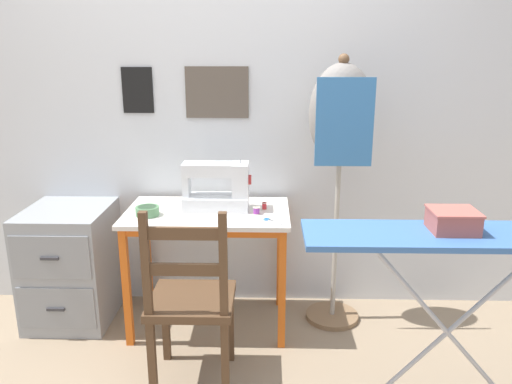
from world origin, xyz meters
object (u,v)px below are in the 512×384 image
thread_spool_mid_table (264,206)px  dress_form (341,128)px  wooden_chair (191,302)px  filing_cabinet (71,264)px  storage_box (453,221)px  fabric_bowl (147,211)px  sewing_machine (220,188)px  scissors (271,220)px  thread_spool_near_machine (256,210)px  ironing_board (458,245)px

thread_spool_mid_table → dress_form: 0.61m
wooden_chair → filing_cabinet: (-0.82, 0.62, -0.09)m
thread_spool_mid_table → storage_box: size_ratio=0.22×
wooden_chair → fabric_bowl: bearing=122.7°
sewing_machine → scissors: (0.29, -0.20, -0.12)m
thread_spool_mid_table → filing_cabinet: size_ratio=0.06×
thread_spool_mid_table → fabric_bowl: bearing=-169.2°
fabric_bowl → dress_form: (1.06, 0.16, 0.44)m
thread_spool_near_machine → filing_cabinet: 1.19m
thread_spool_near_machine → wooden_chair: bearing=-120.4°
dress_form → ironing_board: dress_form is taller
scissors → thread_spool_mid_table: 0.20m
filing_cabinet → wooden_chair: bearing=-37.0°
filing_cabinet → ironing_board: ironing_board is taller
thread_spool_near_machine → ironing_board: ironing_board is taller
fabric_bowl → thread_spool_near_machine: 0.60m
thread_spool_mid_table → storage_box: bearing=-45.8°
thread_spool_mid_table → ironing_board: (0.79, -0.81, 0.10)m
scissors → dress_form: dress_form is taller
wooden_chair → dress_form: (0.76, 0.63, 0.74)m
sewing_machine → wooden_chair: 0.72m
scissors → storage_box: storage_box is taller
scissors → thread_spool_near_machine: 0.14m
storage_box → thread_spool_mid_table: bearing=134.2°
thread_spool_mid_table → wooden_chair: size_ratio=0.04×
sewing_machine → fabric_bowl: bearing=-162.3°
thread_spool_near_machine → wooden_chair: 0.66m
sewing_machine → dress_form: (0.68, 0.04, 0.34)m
scissors → thread_spool_mid_table: (-0.04, 0.20, 0.02)m
fabric_bowl → storage_box: 1.57m
fabric_bowl → filing_cabinet: bearing=164.1°
sewing_machine → thread_spool_mid_table: bearing=-0.3°
ironing_board → storage_box: 0.10m
ironing_board → sewing_machine: bearing=142.1°
filing_cabinet → dress_form: dress_form is taller
thread_spool_mid_table → storage_box: (0.77, -0.79, 0.19)m
sewing_machine → dress_form: size_ratio=0.24×
filing_cabinet → scissors: bearing=-10.6°
thread_spool_near_machine → wooden_chair: wooden_chair is taller
fabric_bowl → storage_box: storage_box is taller
fabric_bowl → ironing_board: bearing=-25.7°
wooden_chair → ironing_board: 1.22m
storage_box → thread_spool_near_machine: bearing=139.0°
fabric_bowl → filing_cabinet: (-0.52, 0.15, -0.39)m
sewing_machine → dress_form: bearing=3.1°
fabric_bowl → thread_spool_mid_table: bearing=10.8°
storage_box → sewing_machine: bearing=142.3°
dress_form → sewing_machine: bearing=-176.9°
thread_spool_mid_table → ironing_board: size_ratio=0.03×
thread_spool_near_machine → fabric_bowl: bearing=-176.3°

